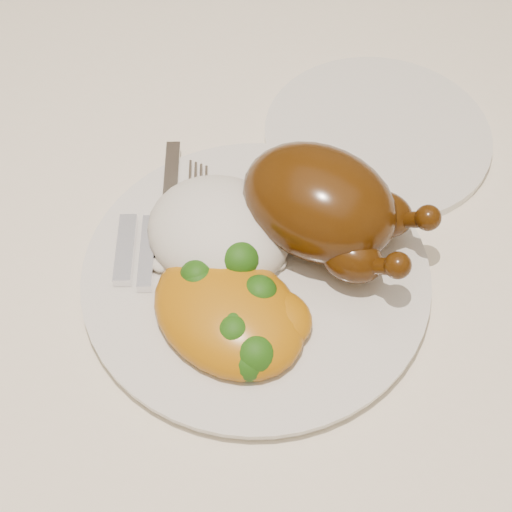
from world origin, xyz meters
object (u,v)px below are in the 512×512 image
at_px(side_plate, 377,134).
at_px(dinner_plate, 256,274).
at_px(dining_table, 215,254).
at_px(roast_chicken, 323,205).

bearing_deg(side_plate, dinner_plate, -100.98).
bearing_deg(side_plate, dining_table, -132.79).
bearing_deg(roast_chicken, dinner_plate, -113.71).
relative_size(dining_table, side_plate, 7.24).
xyz_separation_m(side_plate, roast_chicken, (-0.00, -0.14, 0.05)).
distance_m(dinner_plate, roast_chicken, 0.08).
relative_size(dinner_plate, roast_chicken, 1.68).
height_order(dining_table, dinner_plate, dinner_plate).
xyz_separation_m(dining_table, roast_chicken, (0.11, -0.02, 0.16)).
bearing_deg(roast_chicken, dining_table, -179.77).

